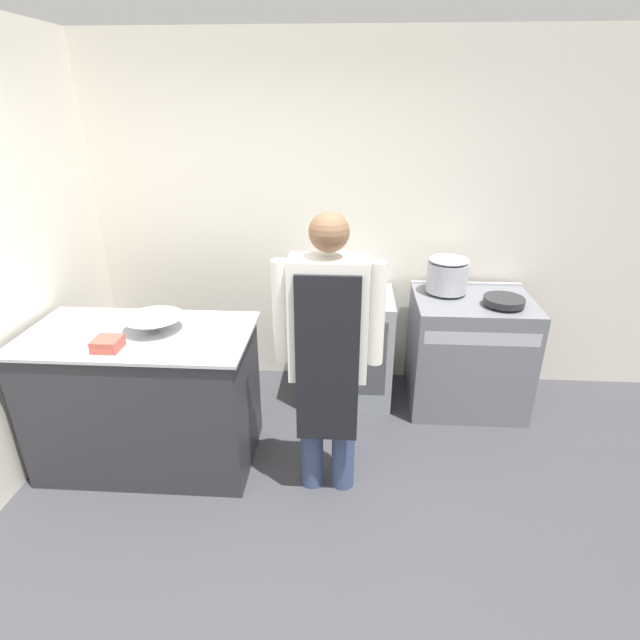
% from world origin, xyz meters
% --- Properties ---
extents(ground_plane, '(14.00, 14.00, 0.00)m').
position_xyz_m(ground_plane, '(0.00, 0.00, 0.00)').
color(ground_plane, '#38383D').
extents(wall_back, '(8.00, 0.05, 2.70)m').
position_xyz_m(wall_back, '(0.00, 2.20, 1.35)').
color(wall_back, silver).
rests_on(wall_back, ground_plane).
extents(wall_left, '(0.05, 8.00, 2.70)m').
position_xyz_m(wall_left, '(-1.75, 1.00, 1.35)').
color(wall_left, silver).
rests_on(wall_left, ground_plane).
extents(prep_counter, '(1.39, 0.75, 0.93)m').
position_xyz_m(prep_counter, '(-0.98, 0.98, 0.47)').
color(prep_counter, '#2D2D33').
rests_on(prep_counter, ground_plane).
extents(stove, '(0.86, 0.68, 0.90)m').
position_xyz_m(stove, '(1.24, 1.79, 0.44)').
color(stove, slate).
rests_on(stove, ground_plane).
extents(fridge_unit, '(0.69, 0.60, 0.87)m').
position_xyz_m(fridge_unit, '(0.31, 1.85, 0.43)').
color(fridge_unit, '#93999E').
rests_on(fridge_unit, ground_plane).
extents(person_cook, '(0.61, 0.24, 1.72)m').
position_xyz_m(person_cook, '(0.20, 0.78, 0.98)').
color(person_cook, '#38476B').
rests_on(person_cook, ground_plane).
extents(mixing_bowl, '(0.36, 0.36, 0.09)m').
position_xyz_m(mixing_bowl, '(-0.88, 1.02, 0.97)').
color(mixing_bowl, '#B2B5BC').
rests_on(mixing_bowl, prep_counter).
extents(plastic_tub, '(0.15, 0.15, 0.07)m').
position_xyz_m(plastic_tub, '(-1.05, 0.76, 0.96)').
color(plastic_tub, '#B24C3F').
rests_on(plastic_tub, prep_counter).
extents(stock_pot, '(0.30, 0.30, 0.27)m').
position_xyz_m(stock_pot, '(1.04, 1.91, 1.04)').
color(stock_pot, '#B2B5BC').
rests_on(stock_pot, stove).
extents(saute_pan, '(0.29, 0.29, 0.05)m').
position_xyz_m(saute_pan, '(1.41, 1.67, 0.93)').
color(saute_pan, '#262628').
rests_on(saute_pan, stove).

